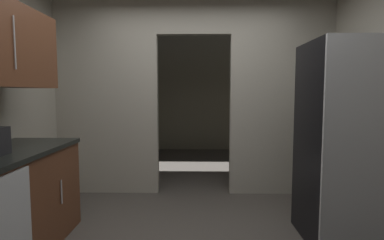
# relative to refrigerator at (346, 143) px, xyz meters

# --- Properties ---
(kitchen_partition) EXTENTS (3.69, 0.12, 2.74)m
(kitchen_partition) POSITION_rel_refrigerator_xyz_m (-1.42, 1.37, 0.54)
(kitchen_partition) COLOR #ADA899
(kitchen_partition) RESTS_ON ground
(adjoining_room_shell) EXTENTS (3.69, 3.33, 2.74)m
(adjoining_room_shell) POSITION_rel_refrigerator_xyz_m (-1.41, 3.59, 0.46)
(adjoining_room_shell) COLOR gray
(adjoining_room_shell) RESTS_ON ground
(refrigerator) EXTENTS (0.72, 0.79, 1.82)m
(refrigerator) POSITION_rel_refrigerator_xyz_m (0.00, 0.00, 0.00)
(refrigerator) COLOR black
(refrigerator) RESTS_ON ground
(lower_cabinet_run) EXTENTS (0.69, 1.62, 0.90)m
(lower_cabinet_run) POSITION_rel_refrigerator_xyz_m (-2.92, -0.45, -0.46)
(lower_cabinet_run) COLOR brown
(lower_cabinet_run) RESTS_ON ground
(dishwasher) EXTENTS (0.02, 0.56, 0.84)m
(dishwasher) POSITION_rel_refrigerator_xyz_m (-2.58, -0.90, -0.49)
(dishwasher) COLOR #B7BABC
(dishwasher) RESTS_ON ground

